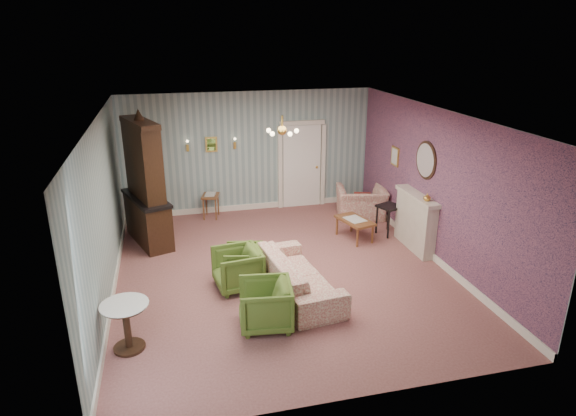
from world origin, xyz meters
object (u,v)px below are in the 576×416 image
object	(u,v)px
sofa_chintz	(298,269)
wingback_chair	(362,198)
coffee_table	(354,229)
side_table_black	(388,220)
fireplace	(415,221)
olive_chair_b	(237,267)
pedestal_table	(127,326)
olive_chair_a	(265,303)
olive_chair_c	(244,261)
dresser	(144,180)

from	to	relation	value
sofa_chintz	wingback_chair	xyz separation A→B (m)	(2.39, 3.13, 0.05)
coffee_table	side_table_black	xyz separation A→B (m)	(0.81, 0.06, 0.11)
sofa_chintz	fireplace	distance (m)	3.04
sofa_chintz	side_table_black	distance (m)	3.26
olive_chair_b	pedestal_table	size ratio (longest dim) A/B	1.08
olive_chair_a	pedestal_table	xyz separation A→B (m)	(-1.99, -0.11, -0.03)
sofa_chintz	fireplace	world-z (taller)	fireplace
olive_chair_c	dresser	bearing A→B (deg)	-129.28
olive_chair_a	side_table_black	distance (m)	4.39
sofa_chintz	dresser	bearing A→B (deg)	34.37
olive_chair_b	wingback_chair	bearing A→B (deg)	121.49
olive_chair_c	dresser	size ratio (longest dim) A/B	0.25
olive_chair_b	olive_chair_c	bearing A→B (deg)	143.53
olive_chair_a	olive_chair_c	xyz separation A→B (m)	(-0.07, 1.58, -0.05)
olive_chair_b	sofa_chintz	bearing A→B (deg)	59.29
sofa_chintz	fireplace	bearing A→B (deg)	-73.52
olive_chair_b	wingback_chair	distance (m)	4.32
sofa_chintz	pedestal_table	bearing A→B (deg)	102.88
olive_chair_b	side_table_black	xyz separation A→B (m)	(3.54, 1.58, -0.06)
dresser	olive_chair_b	bearing A→B (deg)	-76.79
olive_chair_c	wingback_chair	world-z (taller)	wingback_chair
sofa_chintz	side_table_black	bearing A→B (deg)	-59.18
olive_chair_a	side_table_black	size ratio (longest dim) A/B	1.19
pedestal_table	dresser	bearing A→B (deg)	86.56
sofa_chintz	fireplace	size ratio (longest dim) A/B	1.61
olive_chair_b	coffee_table	xyz separation A→B (m)	(2.74, 1.52, -0.17)
wingback_chair	dresser	size ratio (longest dim) A/B	0.41
dresser	pedestal_table	size ratio (longest dim) A/B	3.78
olive_chair_a	dresser	size ratio (longest dim) A/B	0.29
olive_chair_c	wingback_chair	xyz separation A→B (m)	(3.20, 2.42, 0.15)
dresser	fireplace	xyz separation A→B (m)	(5.28, -1.63, -0.79)
olive_chair_a	pedestal_table	size ratio (longest dim) A/B	1.09
olive_chair_b	dresser	xyz separation A→B (m)	(-1.53, 2.42, 0.98)
olive_chair_b	olive_chair_c	size ratio (longest dim) A/B	1.14
wingback_chair	fireplace	bearing A→B (deg)	113.96
sofa_chintz	pedestal_table	size ratio (longest dim) A/B	3.11
fireplace	side_table_black	distance (m)	0.85
side_table_black	coffee_table	bearing A→B (deg)	-175.58
dresser	sofa_chintz	bearing A→B (deg)	-67.71
olive_chair_a	dresser	bearing A→B (deg)	-147.39
side_table_black	pedestal_table	distance (m)	6.08
olive_chair_c	side_table_black	world-z (taller)	olive_chair_c
olive_chair_a	fireplace	xyz separation A→B (m)	(3.52, 2.09, 0.18)
olive_chair_c	dresser	distance (m)	2.91
olive_chair_c	pedestal_table	xyz separation A→B (m)	(-1.91, -1.68, 0.02)
fireplace	side_table_black	size ratio (longest dim) A/B	2.09
sofa_chintz	wingback_chair	size ratio (longest dim) A/B	2.01
olive_chair_c	side_table_black	bearing A→B (deg)	123.41
side_table_black	dresser	bearing A→B (deg)	170.61
olive_chair_a	side_table_black	xyz separation A→B (m)	(3.31, 2.88, -0.06)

